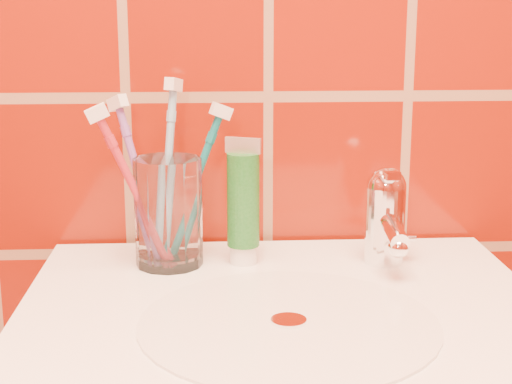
{
  "coord_description": "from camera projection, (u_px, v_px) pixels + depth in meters",
  "views": [
    {
      "loc": [
        -0.07,
        0.19,
        1.16
      ],
      "look_at": [
        -0.02,
        1.08,
        0.94
      ],
      "focal_mm": 55.0,
      "sensor_mm": 36.0,
      "label": 1
    }
  ],
  "objects": [
    {
      "name": "toothbrush_1",
      "position": [
        140.0,
        182.0,
        0.95
      ],
      "size": [
        0.16,
        0.16,
        0.22
      ],
      "primitive_type": null,
      "rotation": [
        0.37,
        0.0,
        -2.34
      ],
      "color": "#784BA2",
      "rests_on": "glass_tumbler"
    },
    {
      "name": "toothbrush_0",
      "position": [
        194.0,
        185.0,
        0.95
      ],
      "size": [
        0.14,
        0.12,
        0.2
      ],
      "primitive_type": null,
      "rotation": [
        0.38,
        0.0,
        1.87
      ],
      "color": "#0D6671",
      "rests_on": "glass_tumbler"
    },
    {
      "name": "faucet",
      "position": [
        386.0,
        213.0,
        0.94
      ],
      "size": [
        0.05,
        0.11,
        0.12
      ],
      "color": "white",
      "rests_on": "pedestal_sink"
    },
    {
      "name": "toothbrush_2",
      "position": [
        168.0,
        172.0,
        0.95
      ],
      "size": [
        0.08,
        0.12,
        0.24
      ],
      "primitive_type": null,
      "rotation": [
        0.21,
        0.0,
        2.72
      ],
      "color": "#79AFD8",
      "rests_on": "glass_tumbler"
    },
    {
      "name": "toothpaste_tube",
      "position": [
        243.0,
        205.0,
        0.94
      ],
      "size": [
        0.04,
        0.04,
        0.16
      ],
      "rotation": [
        0.0,
        0.0,
        -0.36
      ],
      "color": "white",
      "rests_on": "pedestal_sink"
    },
    {
      "name": "glass_tumbler",
      "position": [
        168.0,
        212.0,
        0.94
      ],
      "size": [
        0.09,
        0.09,
        0.13
      ],
      "primitive_type": "cylinder",
      "rotation": [
        0.0,
        0.0,
        -0.13
      ],
      "color": "white",
      "rests_on": "pedestal_sink"
    },
    {
      "name": "toothbrush_3",
      "position": [
        135.0,
        190.0,
        0.91
      ],
      "size": [
        0.13,
        0.12,
        0.2
      ],
      "primitive_type": null,
      "rotation": [
        0.41,
        0.0,
        -1.39
      ],
      "color": "#A62334",
      "rests_on": "glass_tumbler"
    }
  ]
}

